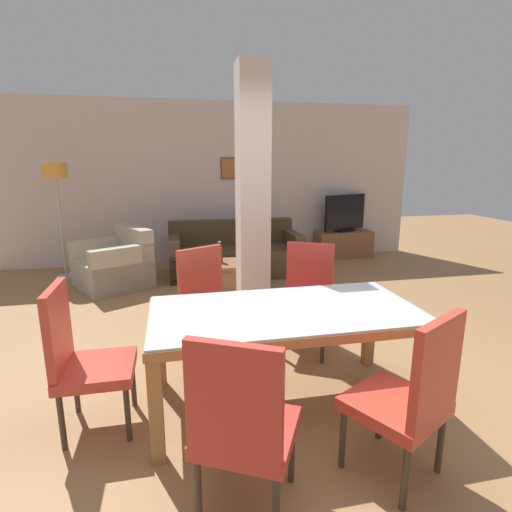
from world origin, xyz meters
TOP-DOWN VIEW (x-y plane):
  - ground_plane at (0.00, 0.00)m, footprint 18.00×18.00m
  - back_wall at (0.00, 4.47)m, footprint 7.20×0.09m
  - divider_pillar at (0.13, 1.75)m, footprint 0.32×0.36m
  - dining_table at (0.00, 0.00)m, footprint 1.84×0.92m
  - dining_chair_far_right at (0.45, 0.83)m, footprint 0.62×0.62m
  - dining_chair_head_left at (-1.33, 0.00)m, footprint 0.46×0.46m
  - dining_chair_near_left at (-0.45, -0.87)m, footprint 0.62×0.62m
  - dining_chair_near_right at (0.45, -0.82)m, footprint 0.63×0.63m
  - dining_chair_far_left at (-0.45, 0.85)m, footprint 0.62×0.62m
  - sofa at (0.20, 3.53)m, footprint 2.00×0.93m
  - armchair at (-1.55, 3.20)m, footprint 1.20×1.24m
  - coffee_table at (0.09, 2.58)m, footprint 0.78×0.56m
  - bottle at (-0.14, 2.62)m, footprint 0.08×0.08m
  - tv_stand at (2.32, 4.19)m, footprint 1.02×0.40m
  - tv_screen at (2.32, 4.19)m, footprint 0.88×0.37m
  - floor_lamp at (-2.34, 3.79)m, footprint 0.33×0.33m

SIDE VIEW (x-z plane):
  - ground_plane at x=0.00m, z-range 0.00..0.00m
  - coffee_table at x=0.09m, z-range 0.01..0.42m
  - tv_stand at x=2.32m, z-range 0.00..0.48m
  - sofa at x=0.20m, z-range -0.12..0.68m
  - armchair at x=-1.55m, z-range -0.12..0.69m
  - dining_chair_far_right at x=0.45m, z-range 0.03..1.01m
  - dining_chair_head_left at x=-1.33m, z-range 0.03..1.01m
  - dining_chair_near_left at x=-0.45m, z-range 0.03..1.01m
  - dining_chair_near_right at x=0.45m, z-range 0.03..1.01m
  - dining_chair_far_left at x=-0.45m, z-range 0.03..1.01m
  - bottle at x=-0.14m, z-range 0.38..0.66m
  - dining_table at x=0.00m, z-range 0.23..0.95m
  - tv_screen at x=2.32m, z-range 0.47..1.13m
  - divider_pillar at x=0.13m, z-range 0.00..2.70m
  - back_wall at x=0.00m, z-range 0.00..2.70m
  - floor_lamp at x=-2.34m, z-range 0.58..2.28m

